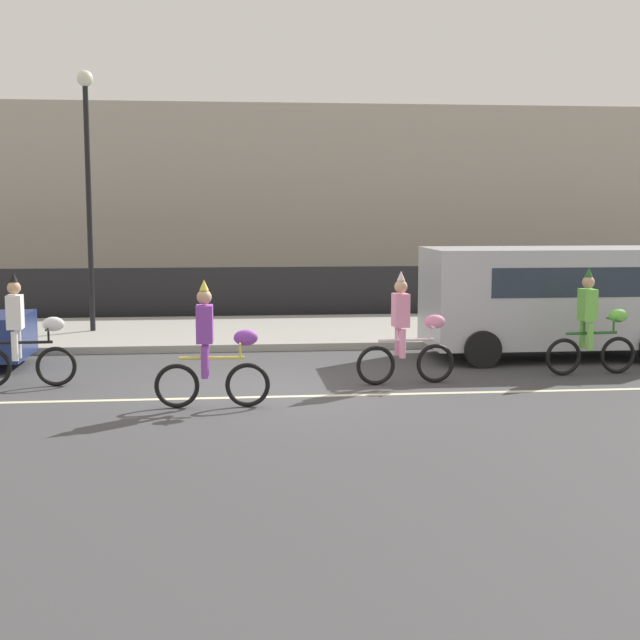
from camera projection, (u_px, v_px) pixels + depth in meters
ground_plane at (263, 391)px, 14.52m from camera, size 80.00×80.00×0.00m
road_centre_line at (264, 397)px, 14.03m from camera, size 36.00×0.14×0.01m
sidewalk_curb at (252, 331)px, 20.93m from camera, size 60.00×5.00×0.15m
fence_line at (249, 293)px, 23.71m from camera, size 40.00×0.08×1.40m
building_backdrop at (341, 204)px, 32.26m from camera, size 28.00×8.00×6.22m
parade_cyclist_zebra at (23, 337)px, 14.72m from camera, size 1.72×0.50×1.92m
parade_cyclist_purple at (213, 352)px, 13.21m from camera, size 1.72×0.50×1.92m
parade_cyclist_pink at (407, 335)px, 14.99m from camera, size 1.72×0.50×1.92m
parade_cyclist_lime at (593, 328)px, 15.84m from camera, size 1.72×0.50×1.92m
parked_van_silver at (556, 293)px, 17.63m from camera, size 5.00×2.22×2.18m
street_lamp_post at (88, 162)px, 20.05m from camera, size 0.36×0.36×5.86m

